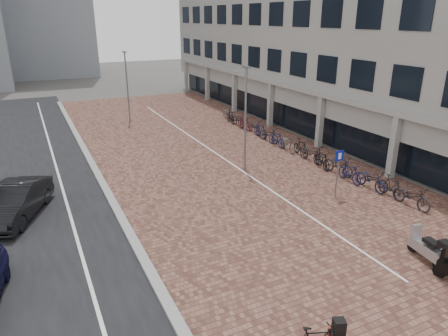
# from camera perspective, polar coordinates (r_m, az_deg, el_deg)

# --- Properties ---
(ground) EXTENTS (140.00, 140.00, 0.00)m
(ground) POSITION_cam_1_polar(r_m,az_deg,el_deg) (15.29, 10.08, -11.68)
(ground) COLOR #474442
(ground) RESTS_ON ground
(plaza_brick) EXTENTS (14.50, 42.00, 0.04)m
(plaza_brick) POSITION_cam_1_polar(r_m,az_deg,el_deg) (25.71, -1.83, 2.17)
(plaza_brick) COLOR brown
(plaza_brick) RESTS_ON ground
(street_asphalt) EXTENTS (8.00, 50.00, 0.03)m
(street_asphalt) POSITION_cam_1_polar(r_m,az_deg,el_deg) (23.74, -26.84, -1.70)
(street_asphalt) COLOR black
(street_asphalt) RESTS_ON ground
(curb) EXTENTS (0.35, 42.00, 0.14)m
(curb) POSITION_cam_1_polar(r_m,az_deg,el_deg) (23.86, -17.58, -0.12)
(curb) COLOR gray
(curb) RESTS_ON ground
(lane_line) EXTENTS (0.12, 44.00, 0.00)m
(lane_line) POSITION_cam_1_polar(r_m,az_deg,el_deg) (23.73, -22.08, -0.93)
(lane_line) COLOR white
(lane_line) RESTS_ON street_asphalt
(parking_line) EXTENTS (0.10, 30.00, 0.00)m
(parking_line) POSITION_cam_1_polar(r_m,az_deg,el_deg) (25.78, -1.43, 2.28)
(parking_line) COLOR white
(parking_line) RESTS_ON plaza_brick
(office_building) EXTENTS (8.40, 40.00, 15.00)m
(office_building) POSITION_cam_1_polar(r_m,az_deg,el_deg) (33.61, 13.40, 20.55)
(office_building) COLOR gray
(office_building) RESTS_ON ground
(car_dark) EXTENTS (3.23, 4.69, 1.47)m
(car_dark) POSITION_cam_1_polar(r_m,az_deg,el_deg) (19.33, -27.01, -4.19)
(car_dark) COLOR black
(car_dark) RESTS_ON ground
(scooter_front) EXTENTS (0.77, 1.75, 1.17)m
(scooter_front) POSITION_cam_1_polar(r_m,az_deg,el_deg) (15.98, 26.48, -9.78)
(scooter_front) COLOR #A3A2A7
(scooter_front) RESTS_ON ground
(parking_sign) EXTENTS (0.48, 0.10, 2.31)m
(parking_sign) POSITION_cam_1_polar(r_m,az_deg,el_deg) (19.56, 15.63, 0.18)
(parking_sign) COLOR slate
(parking_sign) RESTS_ON ground
(lamp_near) EXTENTS (0.12, 0.12, 5.60)m
(lamp_near) POSITION_cam_1_polar(r_m,az_deg,el_deg) (22.11, 3.00, 6.64)
(lamp_near) COLOR slate
(lamp_near) RESTS_ON ground
(lamp_far) EXTENTS (0.12, 0.12, 5.49)m
(lamp_far) POSITION_cam_1_polar(r_m,az_deg,el_deg) (33.78, -13.33, 10.82)
(lamp_far) COLOR slate
(lamp_far) RESTS_ON ground
(bike_row) EXTENTS (1.26, 20.41, 1.05)m
(bike_row) POSITION_cam_1_polar(r_m,az_deg,el_deg) (26.27, 9.12, 3.48)
(bike_row) COLOR black
(bike_row) RESTS_ON ground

